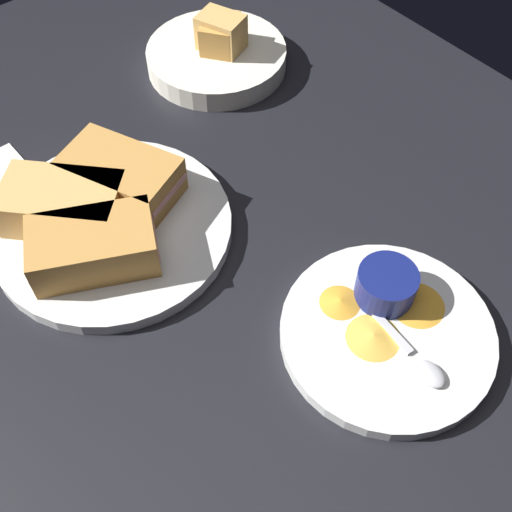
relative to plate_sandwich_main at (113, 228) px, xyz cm
name	(u,v)px	position (x,y,z in cm)	size (l,w,h in cm)	color
ground_plane	(156,249)	(3.99, 2.86, -2.30)	(110.00, 110.00, 3.00)	black
plate_sandwich_main	(113,228)	(0.00, 0.00, 0.00)	(27.10, 27.10, 1.60)	silver
sandwich_half_near	(121,176)	(-3.40, 3.87, 3.20)	(14.95, 12.13, 4.80)	#C68C42
sandwich_half_far	(63,204)	(-3.87, -3.40, 3.20)	(14.67, 14.45, 4.80)	tan
sandwich_half_extra	(93,246)	(3.40, -3.87, 3.20)	(12.61, 15.03, 4.80)	#C68C42
ramekin_dark_sauce	(82,252)	(3.26, -5.15, 3.12)	(6.36, 6.36, 4.35)	#0C144C
spoon_by_dark_ramekin	(102,226)	(-0.11, -1.15, 1.16)	(7.49, 8.50, 0.80)	silver
plate_chips_companion	(387,334)	(29.45, 13.99, 0.00)	(21.65, 21.65, 1.60)	silver
ramekin_light_gravy	(386,284)	(26.20, 16.69, 2.72)	(6.20, 6.20, 3.55)	navy
spoon_by_gravy_ramekin	(421,364)	(34.12, 13.51, 1.16)	(9.95, 2.51, 0.80)	silver
plantain_chip_scatter	(384,315)	(28.03, 14.74, 1.10)	(11.22, 13.42, 0.60)	gold
bread_basket_rear	(217,54)	(-16.71, 27.83, 1.34)	(19.71, 19.71, 7.89)	silver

